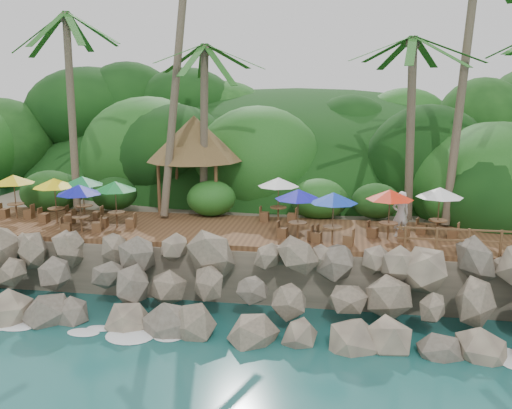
# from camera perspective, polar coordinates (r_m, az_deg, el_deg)

# --- Properties ---
(ground) EXTENTS (140.00, 140.00, 0.00)m
(ground) POSITION_cam_1_polar(r_m,az_deg,el_deg) (18.57, -3.19, -14.21)
(ground) COLOR #19514F
(ground) RESTS_ON ground
(land_base) EXTENTS (32.00, 25.20, 2.10)m
(land_base) POSITION_cam_1_polar(r_m,az_deg,el_deg) (33.22, 2.88, -0.43)
(land_base) COLOR gray
(land_base) RESTS_ON ground
(jungle_hill) EXTENTS (44.80, 28.00, 15.40)m
(jungle_hill) POSITION_cam_1_polar(r_m,az_deg,el_deg) (40.74, 4.11, 0.37)
(jungle_hill) COLOR #143811
(jungle_hill) RESTS_ON ground
(seawall) EXTENTS (29.00, 4.00, 2.30)m
(seawall) POSITION_cam_1_polar(r_m,az_deg,el_deg) (19.90, -1.94, -8.73)
(seawall) COLOR gray
(seawall) RESTS_ON ground
(terrace) EXTENTS (26.00, 5.00, 0.20)m
(terrace) POSITION_cam_1_polar(r_m,az_deg,el_deg) (23.33, 0.00, -2.88)
(terrace) COLOR brown
(terrace) RESTS_ON land_base
(jungle_foliage) EXTENTS (44.00, 16.00, 12.00)m
(jungle_foliage) POSITION_cam_1_polar(r_m,az_deg,el_deg) (32.50, 2.65, -2.61)
(jungle_foliage) COLOR #143811
(jungle_foliage) RESTS_ON ground
(foam_line) EXTENTS (25.20, 0.80, 0.06)m
(foam_line) POSITION_cam_1_polar(r_m,az_deg,el_deg) (18.82, -2.98, -13.73)
(foam_line) COLOR white
(foam_line) RESTS_ON ground
(palms) EXTENTS (27.03, 6.26, 13.93)m
(palms) POSITION_cam_1_polar(r_m,az_deg,el_deg) (25.21, 5.03, 20.29)
(palms) COLOR brown
(palms) RESTS_ON ground
(palapa) EXTENTS (4.75, 4.75, 4.60)m
(palapa) POSITION_cam_1_polar(r_m,az_deg,el_deg) (27.15, -6.43, 6.85)
(palapa) COLOR brown
(palapa) RESTS_ON ground
(dining_clusters) EXTENTS (24.96, 5.05, 2.02)m
(dining_clusters) POSITION_cam_1_polar(r_m,az_deg,el_deg) (22.65, 0.06, 1.28)
(dining_clusters) COLOR brown
(dining_clusters) RESTS_ON terrace
(railing) EXTENTS (6.10, 0.10, 1.00)m
(railing) POSITION_cam_1_polar(r_m,az_deg,el_deg) (21.14, 22.68, -3.43)
(railing) COLOR brown
(railing) RESTS_ON terrace
(waiter) EXTENTS (0.77, 0.60, 1.87)m
(waiter) POSITION_cam_1_polar(r_m,az_deg,el_deg) (22.80, 14.79, -0.96)
(waiter) COLOR silver
(waiter) RESTS_ON terrace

